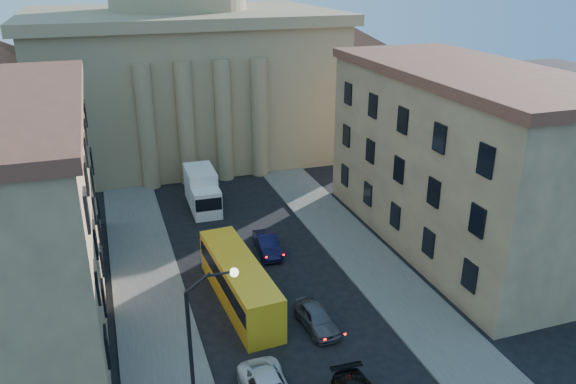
# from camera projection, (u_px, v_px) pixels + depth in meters

# --- Properties ---
(sidewalk_left) EXTENTS (5.00, 60.00, 0.15)m
(sidewalk_left) POSITION_uv_depth(u_px,v_px,m) (155.00, 320.00, 37.25)
(sidewalk_left) COLOR #55524E
(sidewalk_left) RESTS_ON ground
(sidewalk_right) EXTENTS (5.00, 60.00, 0.15)m
(sidewalk_right) POSITION_uv_depth(u_px,v_px,m) (384.00, 277.00, 42.31)
(sidewalk_right) COLOR #55524E
(sidewalk_right) RESTS_ON ground
(church) EXTENTS (68.02, 28.76, 36.60)m
(church) POSITION_uv_depth(u_px,v_px,m) (183.00, 54.00, 68.21)
(church) COLOR #94835B
(church) RESTS_ON ground
(building_left) EXTENTS (11.60, 26.60, 14.70)m
(building_left) POSITION_uv_depth(u_px,v_px,m) (1.00, 212.00, 35.46)
(building_left) COLOR tan
(building_left) RESTS_ON ground
(building_right) EXTENTS (11.60, 26.60, 14.70)m
(building_right) POSITION_uv_depth(u_px,v_px,m) (460.00, 157.00, 45.58)
(building_right) COLOR tan
(building_right) RESTS_ON ground
(street_lamp) EXTENTS (2.62, 0.44, 8.83)m
(street_lamp) POSITION_uv_depth(u_px,v_px,m) (201.00, 338.00, 26.97)
(street_lamp) COLOR black
(street_lamp) RESTS_ON ground
(car_right_far) EXTENTS (2.05, 4.49, 1.49)m
(car_right_far) POSITION_uv_depth(u_px,v_px,m) (317.00, 318.00, 36.31)
(car_right_far) COLOR #4F4E54
(car_right_far) RESTS_ON ground
(car_right_distant) EXTENTS (1.88, 4.67, 1.51)m
(car_right_distant) POSITION_uv_depth(u_px,v_px,m) (267.00, 244.00, 45.82)
(car_right_distant) COLOR black
(car_right_distant) RESTS_ON ground
(city_bus) EXTENTS (3.32, 11.41, 3.17)m
(city_bus) POSITION_uv_depth(u_px,v_px,m) (239.00, 281.00, 38.75)
(city_bus) COLOR gold
(city_bus) RESTS_ON ground
(box_truck) EXTENTS (2.75, 6.71, 3.66)m
(box_truck) POSITION_uv_depth(u_px,v_px,m) (202.00, 191.00, 54.06)
(box_truck) COLOR silver
(box_truck) RESTS_ON ground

